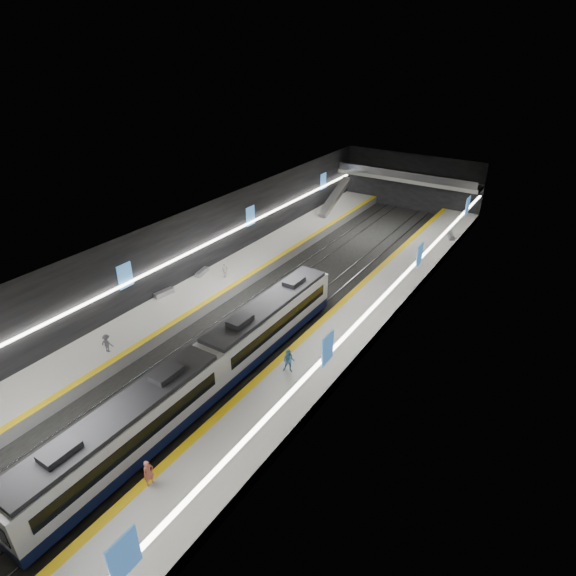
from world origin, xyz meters
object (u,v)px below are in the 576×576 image
Objects in this scene: bench_left_near at (164,293)px; escalator at (335,197)px; passenger_left_b at (107,343)px; passenger_left_a at (225,270)px; bench_right_far at (451,236)px; bench_left_far at (202,272)px; passenger_right_a at (149,473)px; passenger_right_b at (289,361)px; train at (209,368)px.

escalator is at bearing 95.11° from bench_left_near.
passenger_left_b reaches higher than bench_left_near.
escalator is at bearing -104.74° from passenger_left_b.
passenger_left_a is 0.99× the size of passenger_left_b.
escalator reaches higher than bench_right_far.
passenger_left_a is at bearing -149.69° from bench_right_far.
bench_left_far is 30.18m from bench_right_far.
passenger_left_b is (-12.14, 6.97, -0.07)m from passenger_right_a.
passenger_left_b is at bearing -178.88° from passenger_right_b.
bench_right_far is 32.50m from passenger_right_b.
train reaches higher than bench_left_near.
passenger_right_b is at bearing -118.93° from bench_right_far.
bench_left_far is at bearing -152.62° from bench_right_far.
bench_left_far is 14.50m from passenger_left_b.
train is 14.97× the size of bench_left_near.
passenger_right_b is 1.22× the size of passenger_left_b.
passenger_right_b is (-2.44, -32.40, 0.68)m from bench_right_far.
passenger_right_a is (13.12, -46.18, -1.07)m from escalator.
passenger_left_b is at bearing 73.40° from passenger_right_a.
passenger_right_b is (16.14, -8.61, 0.70)m from bench_left_far.
bench_left_near reaches higher than bench_left_far.
train reaches higher than bench_right_far.
passenger_right_b is at bearing -67.21° from escalator.
bench_left_near is at bearing -14.45° from passenger_left_a.
escalator is at bearing 29.12° from passenger_right_a.
passenger_right_a is at bearing -74.14° from escalator.
passenger_right_b is (4.14, 4.02, -0.26)m from train.
train is 17.45m from bench_left_far.
bench_left_far is at bearing -65.41° from passenger_left_a.
bench_left_near is 16.48m from passenger_right_b.
passenger_right_b is at bearing 8.61° from passenger_right_a.
passenger_left_b is at bearing -136.95° from bench_right_far.
passenger_right_b is at bearing -173.24° from passenger_left_b.
train is 19.71× the size of passenger_left_a.
passenger_right_b reaches higher than passenger_right_a.
train is at bearing -75.13° from escalator.
passenger_left_b is (-9.02, -1.55, -0.43)m from train.
bench_left_near is at bearing 148.68° from train.
bench_left_far is at bearing -94.30° from passenger_left_b.
bench_right_far is (18.58, 23.79, 0.02)m from bench_left_far.
bench_left_near is 1.07× the size of bench_left_far.
escalator is at bearing -171.84° from passenger_left_a.
passenger_left_a is at bearing -103.99° from passenger_left_b.
escalator is at bearing 151.07° from bench_right_far.
train is 38.97m from escalator.
bench_left_near is 5.33m from bench_left_far.
bench_right_far is (6.58, 36.41, -0.95)m from train.
passenger_right_b is 1.22× the size of passenger_left_a.
passenger_left_a is (2.41, 0.76, 0.53)m from bench_left_far.
passenger_right_b is at bearing 62.87° from passenger_left_a.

